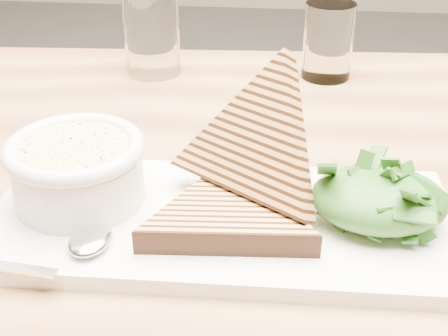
# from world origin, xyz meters

# --- Properties ---
(table_top) EXTENTS (1.19, 0.83, 0.04)m
(table_top) POSITION_xyz_m (0.06, -0.21, 0.72)
(table_top) COLOR #9D7044
(table_top) RESTS_ON ground
(platter) EXTENTS (0.40, 0.19, 0.02)m
(platter) POSITION_xyz_m (0.08, -0.29, 0.75)
(platter) COLOR white
(platter) RESTS_ON table_top
(soup_bowl) EXTENTS (0.11, 0.11, 0.04)m
(soup_bowl) POSITION_xyz_m (-0.05, -0.27, 0.78)
(soup_bowl) COLOR white
(soup_bowl) RESTS_ON platter
(soup) EXTENTS (0.10, 0.10, 0.01)m
(soup) POSITION_xyz_m (-0.05, -0.27, 0.80)
(soup) COLOR #DCC284
(soup) RESTS_ON soup_bowl
(bowl_rim) EXTENTS (0.12, 0.12, 0.01)m
(bowl_rim) POSITION_xyz_m (-0.05, -0.27, 0.81)
(bowl_rim) COLOR white
(bowl_rim) RESTS_ON soup_bowl
(sandwich_flat) EXTENTS (0.18, 0.18, 0.02)m
(sandwich_flat) POSITION_xyz_m (0.08, -0.30, 0.76)
(sandwich_flat) COLOR #C18344
(sandwich_flat) RESTS_ON platter
(sandwich_lean) EXTENTS (0.23, 0.23, 0.19)m
(sandwich_lean) POSITION_xyz_m (0.10, -0.26, 0.81)
(sandwich_lean) COLOR #C18344
(sandwich_lean) RESTS_ON sandwich_flat
(salad_base) EXTENTS (0.11, 0.09, 0.04)m
(salad_base) POSITION_xyz_m (0.21, -0.28, 0.78)
(salad_base) COLOR #1C4516
(salad_base) RESTS_ON platter
(arugula_pile) EXTENTS (0.11, 0.10, 0.05)m
(arugula_pile) POSITION_xyz_m (0.21, -0.28, 0.78)
(arugula_pile) COLOR #2D661E
(arugula_pile) RESTS_ON platter
(spoon_bowl) EXTENTS (0.04, 0.05, 0.01)m
(spoon_bowl) POSITION_xyz_m (-0.02, -0.34, 0.76)
(spoon_bowl) COLOR silver
(spoon_bowl) RESTS_ON platter
(glass_near) EXTENTS (0.07, 0.07, 0.11)m
(glass_near) POSITION_xyz_m (-0.05, 0.07, 0.80)
(glass_near) COLOR white
(glass_near) RESTS_ON table_top
(glass_far) EXTENTS (0.07, 0.07, 0.10)m
(glass_far) POSITION_xyz_m (0.18, 0.08, 0.79)
(glass_far) COLOR white
(glass_far) RESTS_ON table_top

